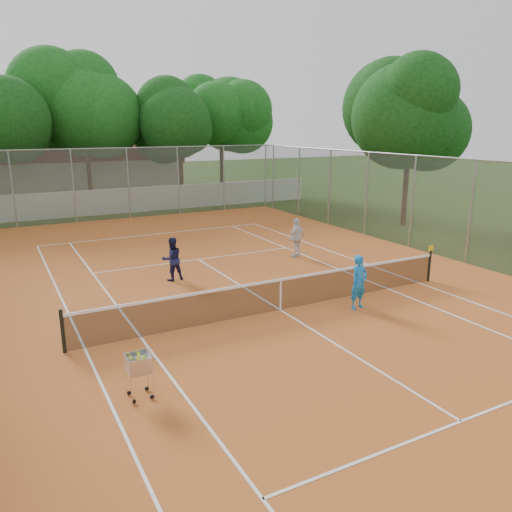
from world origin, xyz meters
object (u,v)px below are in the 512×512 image
player_far_right (297,238)px  ball_hopper (139,375)px  tennis_net (280,294)px  player_far_left (172,259)px  player_near (359,282)px  clubhouse (62,167)px

player_far_right → ball_hopper: player_far_right is taller
tennis_net → player_far_left: (-1.80, 4.27, 0.26)m
player_near → ball_hopper: size_ratio=1.61×
player_far_left → player_far_right: bearing=-176.8°
tennis_net → ball_hopper: ball_hopper is taller
tennis_net → ball_hopper: size_ratio=11.98×
player_near → player_far_right: 6.06m
clubhouse → player_far_right: 24.78m
ball_hopper → player_far_left: bearing=89.6°
player_far_left → ball_hopper: (-3.11, -7.10, -0.26)m
clubhouse → player_far_right: size_ratio=10.23×
clubhouse → ball_hopper: clubhouse is taller
ball_hopper → clubhouse: bearing=108.0°
player_far_left → player_far_right: size_ratio=0.94×
tennis_net → clubhouse: 29.12m
tennis_net → player_far_right: size_ratio=7.41×
player_far_right → player_far_left: bearing=-15.4°
player_near → ball_hopper: bearing=-173.9°
player_far_left → ball_hopper: bearing=62.7°
tennis_net → clubhouse: (-2.00, 29.00, 1.69)m
tennis_net → player_far_left: 4.64m
tennis_net → player_near: size_ratio=7.42×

